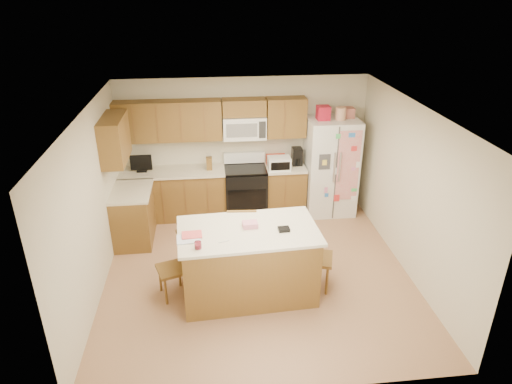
{
  "coord_description": "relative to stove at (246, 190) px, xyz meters",
  "views": [
    {
      "loc": [
        -0.66,
        -5.73,
        4.05
      ],
      "look_at": [
        0.02,
        0.35,
        1.17
      ],
      "focal_mm": 32.0,
      "sensor_mm": 36.0,
      "label": 1
    }
  ],
  "objects": [
    {
      "name": "stove",
      "position": [
        0.0,
        0.0,
        0.0
      ],
      "size": [
        0.76,
        0.65,
        1.13
      ],
      "color": "black",
      "rests_on": "ground"
    },
    {
      "name": "windsor_chair_back",
      "position": [
        -0.21,
        -1.75,
        0.02
      ],
      "size": [
        0.48,
        0.46,
        1.04
      ],
      "color": "brown",
      "rests_on": "ground"
    },
    {
      "name": "ground",
      "position": [
        0.0,
        -1.94,
        -0.47
      ],
      "size": [
        4.5,
        4.5,
        0.0
      ],
      "primitive_type": "plane",
      "color": "#996B48",
      "rests_on": "ground"
    },
    {
      "name": "room_shell",
      "position": [
        0.0,
        -1.94,
        0.97
      ],
      "size": [
        4.6,
        4.6,
        2.52
      ],
      "color": "beige",
      "rests_on": "ground"
    },
    {
      "name": "windsor_chair_left",
      "position": [
        -1.21,
        -2.35,
        -0.04
      ],
      "size": [
        0.48,
        0.49,
        0.92
      ],
      "color": "brown",
      "rests_on": "ground"
    },
    {
      "name": "cabinetry",
      "position": [
        -0.98,
        -0.15,
        0.44
      ],
      "size": [
        3.36,
        1.56,
        2.15
      ],
      "color": "brown",
      "rests_on": "ground"
    },
    {
      "name": "refrigerator",
      "position": [
        1.57,
        -0.06,
        0.45
      ],
      "size": [
        0.9,
        0.79,
        2.04
      ],
      "color": "white",
      "rests_on": "ground"
    },
    {
      "name": "island",
      "position": [
        -0.18,
        -2.42,
        0.04
      ],
      "size": [
        1.92,
        1.19,
        1.11
      ],
      "color": "brown",
      "rests_on": "ground"
    },
    {
      "name": "windsor_chair_right",
      "position": [
        0.78,
        -2.37,
        0.0
      ],
      "size": [
        0.52,
        0.53,
        1.01
      ],
      "color": "brown",
      "rests_on": "ground"
    }
  ]
}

